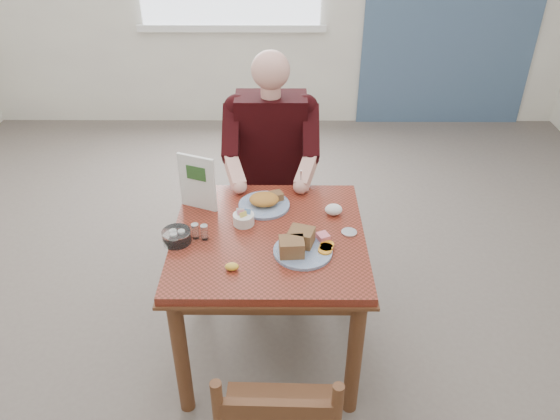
{
  "coord_description": "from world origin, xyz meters",
  "views": [
    {
      "loc": [
        0.06,
        -2.08,
        2.24
      ],
      "look_at": [
        0.05,
        0.0,
        0.88
      ],
      "focal_mm": 35.0,
      "sensor_mm": 36.0,
      "label": 1
    }
  ],
  "objects_px": {
    "chair_far": "(272,194)",
    "diner": "(271,153)",
    "far_plate": "(265,202)",
    "near_plate": "(301,245)",
    "table": "(269,253)"
  },
  "relations": [
    {
      "from": "chair_far",
      "to": "far_plate",
      "type": "xyz_separation_m",
      "value": [
        -0.02,
        -0.55,
        0.3
      ]
    },
    {
      "from": "near_plate",
      "to": "table",
      "type": "bearing_deg",
      "value": 137.86
    },
    {
      "from": "far_plate",
      "to": "table",
      "type": "bearing_deg",
      "value": -84.54
    },
    {
      "from": "chair_far",
      "to": "diner",
      "type": "relative_size",
      "value": 0.69
    },
    {
      "from": "table",
      "to": "diner",
      "type": "distance_m",
      "value": 0.73
    },
    {
      "from": "near_plate",
      "to": "far_plate",
      "type": "relative_size",
      "value": 0.86
    },
    {
      "from": "far_plate",
      "to": "near_plate",
      "type": "bearing_deg",
      "value": -65.66
    },
    {
      "from": "table",
      "to": "diner",
      "type": "bearing_deg",
      "value": 90.0
    },
    {
      "from": "chair_far",
      "to": "diner",
      "type": "distance_m",
      "value": 0.34
    },
    {
      "from": "diner",
      "to": "near_plate",
      "type": "distance_m",
      "value": 0.85
    },
    {
      "from": "diner",
      "to": "near_plate",
      "type": "xyz_separation_m",
      "value": [
        0.15,
        -0.84,
        -0.03
      ]
    },
    {
      "from": "table",
      "to": "chair_far",
      "type": "xyz_separation_m",
      "value": [
        0.0,
        0.8,
        -0.16
      ]
    },
    {
      "from": "table",
      "to": "near_plate",
      "type": "xyz_separation_m",
      "value": [
        0.15,
        -0.13,
        0.14
      ]
    },
    {
      "from": "chair_far",
      "to": "near_plate",
      "type": "distance_m",
      "value": 0.99
    },
    {
      "from": "far_plate",
      "to": "chair_far",
      "type": "bearing_deg",
      "value": 87.6
    }
  ]
}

